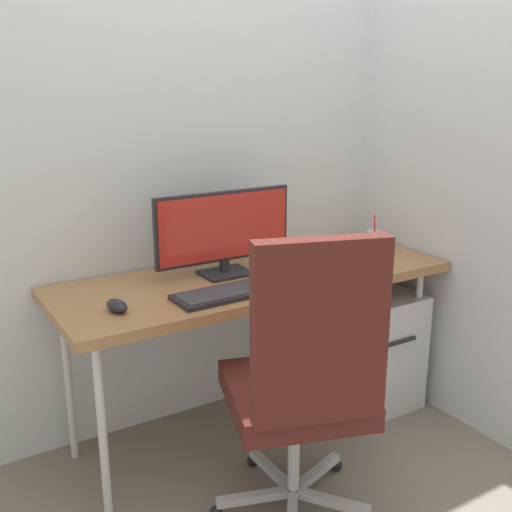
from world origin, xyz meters
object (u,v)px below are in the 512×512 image
(pen_holder, at_px, (374,239))
(notebook, at_px, (337,257))
(filing_cabinet, at_px, (357,344))
(keyboard, at_px, (228,293))
(office_chair, at_px, (305,377))
(mouse, at_px, (117,306))
(monitor, at_px, (224,230))

(pen_holder, relative_size, notebook, 1.08)
(filing_cabinet, distance_m, keyboard, 0.95)
(office_chair, bearing_deg, mouse, 131.97)
(mouse, relative_size, pen_holder, 0.64)
(office_chair, relative_size, monitor, 1.78)
(pen_holder, xyz_separation_m, notebook, (-0.27, -0.06, -0.04))
(filing_cabinet, height_order, pen_holder, pen_holder)
(office_chair, bearing_deg, pen_holder, 37.06)
(monitor, bearing_deg, notebook, -7.30)
(filing_cabinet, height_order, monitor, monitor)
(office_chair, distance_m, pen_holder, 1.14)
(office_chair, height_order, keyboard, office_chair)
(keyboard, bearing_deg, office_chair, -85.03)
(office_chair, relative_size, keyboard, 2.55)
(mouse, bearing_deg, monitor, 10.01)
(office_chair, relative_size, filing_cabinet, 1.94)
(office_chair, relative_size, notebook, 6.94)
(monitor, xyz_separation_m, notebook, (0.55, -0.07, -0.18))
(monitor, xyz_separation_m, mouse, (-0.53, -0.18, -0.17))
(pen_holder, bearing_deg, mouse, -172.82)
(mouse, xyz_separation_m, notebook, (1.08, 0.11, -0.01))
(office_chair, bearing_deg, monitor, 83.50)
(office_chair, distance_m, filing_cabinet, 1.03)
(monitor, bearing_deg, filing_cabinet, -6.20)
(office_chair, relative_size, mouse, 9.99)
(filing_cabinet, relative_size, monitor, 0.92)
(monitor, relative_size, keyboard, 1.43)
(keyboard, xyz_separation_m, pen_holder, (0.94, 0.23, 0.04))
(filing_cabinet, xyz_separation_m, pen_holder, (0.13, 0.06, 0.51))
(office_chair, height_order, notebook, office_chair)
(filing_cabinet, bearing_deg, mouse, -174.90)
(filing_cabinet, bearing_deg, pen_holder, 25.82)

